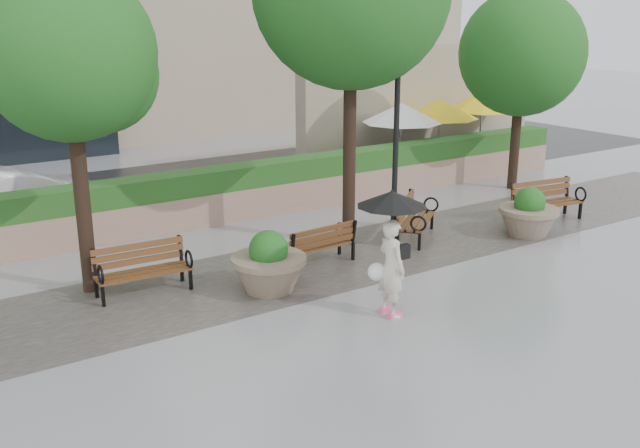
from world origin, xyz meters
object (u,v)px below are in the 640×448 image
lamppost (395,168)px  planter_left (269,268)px  bench_2 (317,253)px  bench_3 (415,227)px  pedestrian (391,241)px  planter_right (529,217)px  bench_4 (546,209)px  bench_1 (144,280)px  car_right (19,195)px

lamppost → planter_left: bearing=-168.0°
bench_2 → bench_3: size_ratio=0.93×
planter_left → pedestrian: bearing=-60.0°
bench_2 → planter_right: planter_right is taller
bench_2 → lamppost: size_ratio=0.41×
bench_3 → bench_4: size_ratio=0.94×
bench_1 → planter_right: planter_right is taller
planter_left → planter_right: planter_left is taller
bench_2 → planter_right: size_ratio=1.22×
bench_4 → bench_3: bearing=177.4°
bench_3 → pedestrian: 4.54m
bench_3 → planter_left: 4.52m
bench_1 → pedestrian: 4.69m
car_right → pedestrian: (4.04, -9.62, 0.67)m
lamppost → bench_4: bearing=-6.9°
bench_4 → lamppost: 4.77m
bench_4 → planter_left: bearing=-170.1°
bench_1 → lamppost: 5.84m
planter_left → planter_right: size_ratio=1.02×
bench_1 → bench_2: 3.57m
bench_3 → car_right: (-7.25, 6.60, 0.38)m
bench_1 → planter_right: (8.77, -1.53, 0.18)m
bench_4 → bench_1: bearing=-177.1°
bench_2 → lamppost: (2.09, 0.08, 1.53)m
bench_2 → car_right: bearing=-60.9°
bench_2 → bench_3: (2.88, 0.25, 0.02)m
bench_2 → planter_left: (-1.53, -0.69, 0.20)m
bench_4 → planter_right: (-1.35, -0.57, 0.16)m
planter_right → bench_1: bearing=170.1°
planter_left → bench_2: bearing=24.1°
bench_1 → planter_left: size_ratio=1.25×
bench_2 → car_right: 8.13m
planter_right → lamppost: bearing=160.4°
lamppost → bench_2: bearing=-177.7°
bench_1 → planter_right: 8.90m
bench_2 → bench_4: 6.60m
car_right → lamppost: bearing=-146.1°
bench_2 → pedestrian: pedestrian is taller
bench_3 → bench_1: bearing=139.5°
bench_2 → bench_4: bench_4 is taller
car_right → bench_1: bearing=177.7°
bench_2 → planter_left: planter_left is taller
bench_3 → lamppost: lamppost is taller
bench_4 → lamppost: bearing=-178.7°
bench_3 → pedestrian: size_ratio=0.83×
planter_left → lamppost: 3.94m
bench_4 → lamppost: lamppost is taller
bench_4 → lamppost: (-4.50, 0.55, 1.50)m
planter_left → car_right: bearing=110.6°
bench_2 → car_right: size_ratio=0.42×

